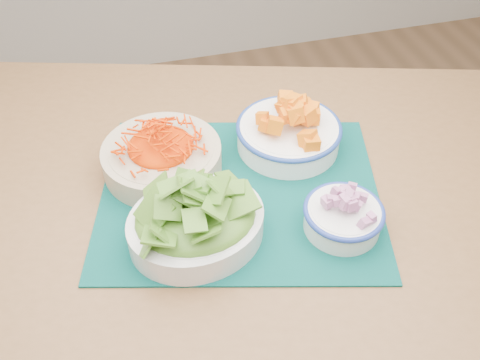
# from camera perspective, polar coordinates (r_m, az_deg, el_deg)

# --- Properties ---
(table) EXTENTS (1.41, 1.14, 0.75)m
(table) POSITION_cam_1_polar(r_m,az_deg,el_deg) (1.06, -1.56, -4.13)
(table) COLOR brown
(table) RESTS_ON ground
(placemat) EXTENTS (0.59, 0.53, 0.00)m
(placemat) POSITION_cam_1_polar(r_m,az_deg,el_deg) (0.97, 0.00, -1.36)
(placemat) COLOR #012D2A
(placemat) RESTS_ON table
(carrot_bowl) EXTENTS (0.28, 0.28, 0.08)m
(carrot_bowl) POSITION_cam_1_polar(r_m,az_deg,el_deg) (1.00, -8.37, 2.91)
(carrot_bowl) COLOR #BBAA8B
(carrot_bowl) RESTS_ON placemat
(squash_bowl) EXTENTS (0.24, 0.24, 0.10)m
(squash_bowl) POSITION_cam_1_polar(r_m,az_deg,el_deg) (1.04, 5.25, 5.61)
(squash_bowl) COLOR white
(squash_bowl) RESTS_ON placemat
(lettuce_bowl) EXTENTS (0.26, 0.24, 0.11)m
(lettuce_bowl) POSITION_cam_1_polar(r_m,az_deg,el_deg) (0.87, -4.77, -3.82)
(lettuce_bowl) COLOR silver
(lettuce_bowl) RESTS_ON placemat
(onion_bowl) EXTENTS (0.14, 0.14, 0.07)m
(onion_bowl) POSITION_cam_1_polar(r_m,az_deg,el_deg) (0.91, 11.00, -3.52)
(onion_bowl) COLOR white
(onion_bowl) RESTS_ON placemat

